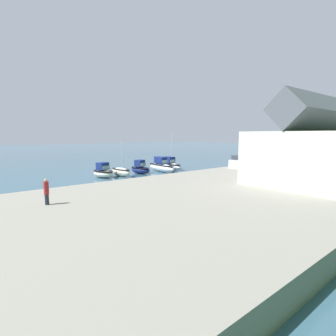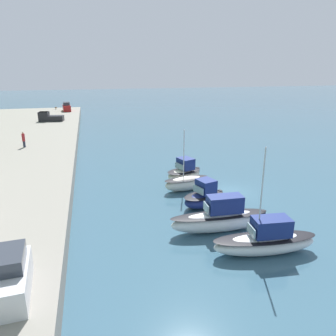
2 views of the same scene
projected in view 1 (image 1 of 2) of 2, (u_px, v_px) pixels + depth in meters
ground_plane at (117, 173)px, 50.48m from camera, size 320.00×320.00×0.00m
quay_promenade at (241, 194)px, 28.80m from camera, size 128.30×24.83×1.64m
harbor_clubhouse at (313, 151)px, 30.75m from camera, size 15.10×10.33×10.39m
moored_boat_0 at (170, 165)px, 55.51m from camera, size 2.61×7.50×7.58m
moored_boat_1 at (161, 166)px, 51.77m from camera, size 2.01×7.91×2.93m
moored_boat_2 at (140, 169)px, 49.12m from camera, size 3.35×4.58×2.59m
moored_boat_3 at (121, 172)px, 46.12m from camera, size 2.37×5.04×6.43m
moored_boat_4 at (103, 172)px, 44.70m from camera, size 3.67×4.69×2.59m
parked_car_1 at (321, 160)px, 49.38m from camera, size 1.90×4.24×2.16m
parked_car_2 at (280, 159)px, 50.27m from camera, size 4.39×2.31×2.16m
parked_car_3 at (240, 162)px, 45.09m from camera, size 4.33×2.14×2.16m
person_on_quay at (46, 191)px, 21.17m from camera, size 0.40×0.40×2.14m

